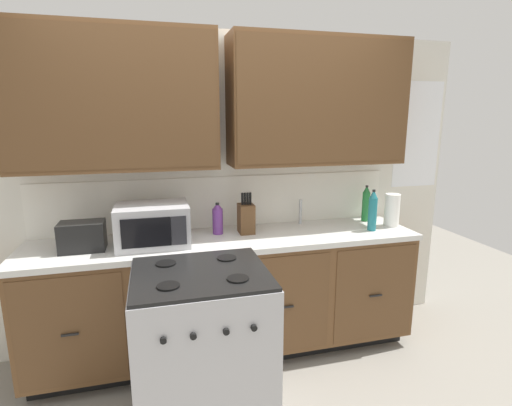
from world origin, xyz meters
The scene contains 12 objects.
ground_plane centered at (0.00, 0.00, 0.00)m, with size 8.00×8.00×0.00m, color gray.
wall_unit centered at (0.00, 0.50, 1.64)m, with size 3.98×0.40×2.40m.
counter_run centered at (0.00, 0.30, 0.48)m, with size 2.81×0.64×0.93m.
stove_range centered at (-0.28, -0.33, 0.47)m, with size 0.76×0.68×0.95m.
microwave centered at (-0.52, 0.27, 1.07)m, with size 0.48×0.37×0.28m.
toaster centered at (-0.97, 0.27, 1.02)m, with size 0.28×0.18×0.19m.
knife_block centered at (0.15, 0.38, 1.04)m, with size 0.11×0.14×0.31m.
sink_faucet centered at (0.64, 0.51, 1.03)m, with size 0.02×0.02×0.20m, color #B2B5BA.
paper_towel_roll centered at (1.32, 0.27, 1.06)m, with size 0.12×0.12×0.26m, color white.
bottle_green centered at (1.20, 0.46, 1.07)m, with size 0.06×0.06×0.30m.
bottle_violet centered at (-0.06, 0.41, 1.04)m, with size 0.08×0.08×0.24m.
bottle_teal centered at (1.10, 0.20, 1.08)m, with size 0.07×0.07×0.32m.
Camera 1 is at (-0.50, -2.38, 1.78)m, focal length 27.49 mm.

